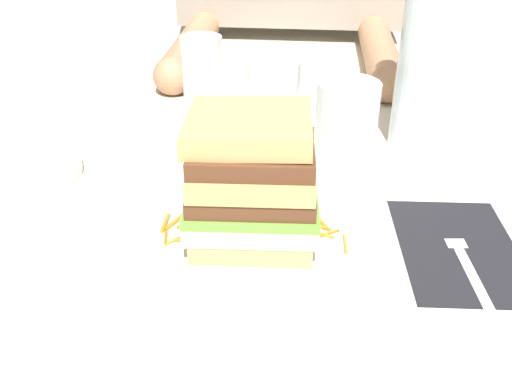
{
  "coord_description": "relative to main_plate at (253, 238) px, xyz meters",
  "views": [
    {
      "loc": [
        0.04,
        -0.46,
        0.34
      ],
      "look_at": [
        -0.01,
        0.03,
        0.05
      ],
      "focal_mm": 39.91,
      "sensor_mm": 36.0,
      "label": 1
    }
  ],
  "objects": [
    {
      "name": "carrot_shred_1",
      "position": [
        -0.07,
        0.01,
        0.01
      ],
      "size": [
        0.02,
        0.01,
        0.0
      ],
      "primitive_type": "cylinder",
      "rotation": [
        0.0,
        1.57,
        3.0
      ],
      "color": "orange",
      "rests_on": "main_plate"
    },
    {
      "name": "carrot_shred_10",
      "position": [
        0.09,
        -0.01,
        0.01
      ],
      "size": [
        0.0,
        0.03,
        0.0
      ],
      "primitive_type": "cylinder",
      "rotation": [
        0.0,
        1.57,
        4.74
      ],
      "color": "orange",
      "rests_on": "main_plate"
    },
    {
      "name": "napkin_dark",
      "position": [
        0.2,
        0.01,
        -0.01
      ],
      "size": [
        0.12,
        0.18,
        0.0
      ],
      "primitive_type": "cube",
      "rotation": [
        0.0,
        0.0,
        0.05
      ],
      "color": "black",
      "rests_on": "ground_plane"
    },
    {
      "name": "carrot_shred_12",
      "position": [
        0.07,
        0.0,
        0.01
      ],
      "size": [
        0.03,
        0.02,
        0.0
      ],
      "primitive_type": "cylinder",
      "rotation": [
        0.0,
        1.57,
        0.58
      ],
      "color": "orange",
      "rests_on": "main_plate"
    },
    {
      "name": "ground_plane",
      "position": [
        0.01,
        -0.0,
        -0.01
      ],
      "size": [
        3.0,
        3.0,
        0.0
      ],
      "primitive_type": "plane",
      "color": "beige"
    },
    {
      "name": "empty_tumbler_1",
      "position": [
        -0.0,
        0.29,
        0.04
      ],
      "size": [
        0.07,
        0.07,
        0.09
      ],
      "primitive_type": "cylinder",
      "color": "silver",
      "rests_on": "ground_plane"
    },
    {
      "name": "juice_glass",
      "position": [
        0.1,
        0.2,
        0.04
      ],
      "size": [
        0.08,
        0.08,
        0.1
      ],
      "color": "white",
      "rests_on": "ground_plane"
    },
    {
      "name": "carrot_shred_5",
      "position": [
        -0.06,
        -0.02,
        0.01
      ],
      "size": [
        0.03,
        0.0,
        0.0
      ],
      "primitive_type": "cylinder",
      "rotation": [
        0.0,
        1.57,
        3.08
      ],
      "color": "orange",
      "rests_on": "main_plate"
    },
    {
      "name": "main_plate",
      "position": [
        0.0,
        0.0,
        0.0
      ],
      "size": [
        0.27,
        0.27,
        0.01
      ],
      "primitive_type": "cylinder",
      "color": "white",
      "rests_on": "ground_plane"
    },
    {
      "name": "carrot_shred_6",
      "position": [
        -0.06,
        0.0,
        0.01
      ],
      "size": [
        0.01,
        0.02,
        0.0
      ],
      "primitive_type": "cylinder",
      "rotation": [
        0.0,
        1.57,
        4.19
      ],
      "color": "orange",
      "rests_on": "main_plate"
    },
    {
      "name": "side_plate",
      "position": [
        -0.31,
        0.1,
        -0.0
      ],
      "size": [
        0.17,
        0.17,
        0.01
      ],
      "primitive_type": "cylinder",
      "color": "white",
      "rests_on": "ground_plane"
    },
    {
      "name": "carrot_shred_4",
      "position": [
        -0.08,
        -0.02,
        0.01
      ],
      "size": [
        0.01,
        0.02,
        0.0
      ],
      "primitive_type": "cylinder",
      "rotation": [
        0.0,
        1.57,
        4.91
      ],
      "color": "orange",
      "rests_on": "main_plate"
    },
    {
      "name": "carrot_shred_7",
      "position": [
        -0.07,
        -0.0,
        0.01
      ],
      "size": [
        0.02,
        0.01,
        0.0
      ],
      "primitive_type": "cylinder",
      "rotation": [
        0.0,
        1.57,
        2.68
      ],
      "color": "orange",
      "rests_on": "main_plate"
    },
    {
      "name": "empty_tumbler_0",
      "position": [
        -0.12,
        0.38,
        0.04
      ],
      "size": [
        0.06,
        0.06,
        0.1
      ],
      "primitive_type": "cylinder",
      "color": "silver",
      "rests_on": "ground_plane"
    },
    {
      "name": "carrot_shred_3",
      "position": [
        -0.09,
        0.01,
        0.01
      ],
      "size": [
        0.0,
        0.03,
        0.0
      ],
      "primitive_type": "cylinder",
      "rotation": [
        0.0,
        1.57,
        1.57
      ],
      "color": "orange",
      "rests_on": "main_plate"
    },
    {
      "name": "knife",
      "position": [
        -0.16,
        0.01,
        -0.01
      ],
      "size": [
        0.02,
        0.2,
        0.0
      ],
      "color": "silver",
      "rests_on": "ground_plane"
    },
    {
      "name": "carrot_shred_8",
      "position": [
        0.07,
        0.02,
        0.01
      ],
      "size": [
        0.01,
        0.02,
        0.0
      ],
      "primitive_type": "cylinder",
      "rotation": [
        0.0,
        1.57,
        2.08
      ],
      "color": "orange",
      "rests_on": "main_plate"
    },
    {
      "name": "carrot_shred_11",
      "position": [
        0.07,
        0.0,
        0.01
      ],
      "size": [
        0.03,
        0.01,
        0.0
      ],
      "primitive_type": "cylinder",
      "rotation": [
        0.0,
        1.57,
        2.71
      ],
      "color": "orange",
      "rests_on": "main_plate"
    },
    {
      "name": "carrot_shred_2",
      "position": [
        -0.07,
        -0.02,
        0.01
      ],
      "size": [
        0.02,
        0.02,
        0.0
      ],
      "primitive_type": "cylinder",
      "rotation": [
        0.0,
        1.57,
        4.03
      ],
      "color": "orange",
      "rests_on": "main_plate"
    },
    {
      "name": "carrot_shred_0",
      "position": [
        -0.08,
        0.01,
        0.01
      ],
      "size": [
        0.02,
        0.03,
        0.0
      ],
      "primitive_type": "cylinder",
      "rotation": [
        0.0,
        1.57,
        4.26
      ],
      "color": "orange",
      "rests_on": "main_plate"
    },
    {
      "name": "sandwich",
      "position": [
        -0.0,
        0.0,
        0.07
      ],
      "size": [
        0.13,
        0.11,
        0.12
      ],
      "color": "tan",
      "rests_on": "main_plate"
    },
    {
      "name": "carrot_shred_9",
      "position": [
        0.06,
        0.02,
        0.01
      ],
      "size": [
        0.03,
        0.02,
        0.0
      ],
      "primitive_type": "cylinder",
      "rotation": [
        0.0,
        1.57,
        5.8
      ],
      "color": "orange",
      "rests_on": "main_plate"
    },
    {
      "name": "water_bottle",
      "position": [
        0.19,
        0.25,
        0.13
      ],
      "size": [
        0.07,
        0.07,
        0.3
      ],
      "color": "silver",
      "rests_on": "ground_plane"
    },
    {
      "name": "fork",
      "position": [
        0.21,
        -0.01,
        -0.0
      ],
      "size": [
        0.03,
        0.17,
        0.0
      ],
      "color": "silver",
      "rests_on": "napkin_dark"
    }
  ]
}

